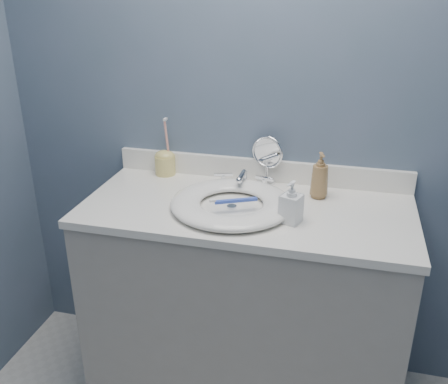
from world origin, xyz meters
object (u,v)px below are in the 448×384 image
(soap_bottle_amber, at_px, (320,176))
(soap_bottle_clear, at_px, (291,202))
(toothbrush_holder, at_px, (165,162))
(makeup_mirror, at_px, (267,157))

(soap_bottle_amber, relative_size, soap_bottle_clear, 1.20)
(soap_bottle_clear, bearing_deg, toothbrush_holder, 170.89)
(soap_bottle_amber, xyz_separation_m, toothbrush_holder, (-0.65, 0.08, -0.03))
(soap_bottle_amber, xyz_separation_m, soap_bottle_clear, (-0.08, -0.23, -0.01))
(soap_bottle_amber, height_order, soap_bottle_clear, soap_bottle_amber)
(toothbrush_holder, bearing_deg, soap_bottle_amber, -7.36)
(makeup_mirror, relative_size, soap_bottle_clear, 1.35)
(makeup_mirror, distance_m, soap_bottle_amber, 0.24)
(toothbrush_holder, bearing_deg, soap_bottle_clear, -28.96)
(soap_bottle_clear, height_order, toothbrush_holder, toothbrush_holder)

